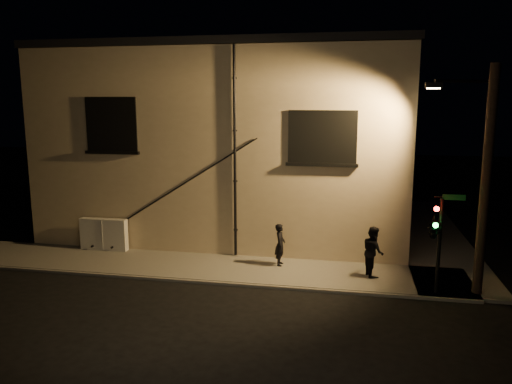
% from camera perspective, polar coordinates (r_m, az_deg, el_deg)
% --- Properties ---
extents(ground, '(90.00, 90.00, 0.00)m').
position_cam_1_polar(ground, '(17.53, 1.27, -10.85)').
color(ground, black).
extents(sidewalk, '(21.00, 16.00, 0.12)m').
position_cam_1_polar(sidewalk, '(21.49, 6.50, -6.68)').
color(sidewalk, slate).
rests_on(sidewalk, ground).
extents(building, '(16.20, 12.23, 8.80)m').
position_cam_1_polar(building, '(25.81, -1.91, 6.09)').
color(building, beige).
rests_on(building, ground).
extents(utility_cabinet, '(2.04, 0.34, 1.34)m').
position_cam_1_polar(utility_cabinet, '(22.10, -16.99, -4.63)').
color(utility_cabinet, silver).
rests_on(utility_cabinet, sidewalk).
extents(pedestrian_a, '(0.39, 0.59, 1.62)m').
position_cam_1_polar(pedestrian_a, '(19.19, 2.77, -6.02)').
color(pedestrian_a, black).
rests_on(pedestrian_a, sidewalk).
extents(pedestrian_b, '(0.91, 1.04, 1.82)m').
position_cam_1_polar(pedestrian_b, '(18.50, 13.24, -6.61)').
color(pedestrian_b, black).
rests_on(pedestrian_b, sidewalk).
extents(traffic_signal, '(1.35, 1.95, 3.31)m').
position_cam_1_polar(traffic_signal, '(16.99, 19.71, -3.88)').
color(traffic_signal, black).
rests_on(traffic_signal, sidewalk).
extents(streetlamp_pole, '(2.03, 1.40, 7.49)m').
position_cam_1_polar(streetlamp_pole, '(17.41, 24.50, 1.54)').
color(streetlamp_pole, black).
rests_on(streetlamp_pole, ground).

